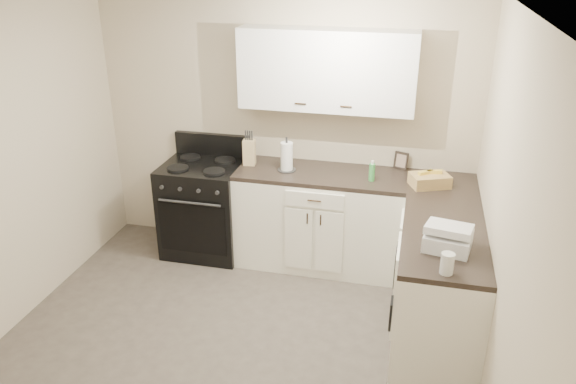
% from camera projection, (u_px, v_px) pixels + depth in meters
% --- Properties ---
extents(floor, '(3.60, 3.60, 0.00)m').
position_uv_depth(floor, '(227.00, 355.00, 4.24)').
color(floor, '#473F38').
rests_on(floor, ground).
extents(ceiling, '(3.60, 3.60, 0.00)m').
position_uv_depth(ceiling, '(208.00, 9.00, 3.23)').
color(ceiling, white).
rests_on(ceiling, wall_back).
extents(wall_back, '(3.60, 0.00, 3.60)m').
position_uv_depth(wall_back, '(284.00, 127.00, 5.34)').
color(wall_back, beige).
rests_on(wall_back, ground).
extents(wall_right, '(0.00, 3.60, 3.60)m').
position_uv_depth(wall_right, '(504.00, 235.00, 3.35)').
color(wall_right, beige).
rests_on(wall_right, ground).
extents(base_cabinets_back, '(1.55, 0.60, 0.90)m').
position_uv_depth(base_cabinets_back, '(320.00, 220.00, 5.30)').
color(base_cabinets_back, white).
rests_on(base_cabinets_back, floor).
extents(base_cabinets_right, '(0.60, 1.90, 0.90)m').
position_uv_depth(base_cabinets_right, '(437.00, 270.00, 4.50)').
color(base_cabinets_right, white).
rests_on(base_cabinets_right, floor).
extents(countertop_back, '(1.55, 0.60, 0.04)m').
position_uv_depth(countertop_back, '(321.00, 174.00, 5.11)').
color(countertop_back, black).
rests_on(countertop_back, base_cabinets_back).
extents(countertop_right, '(0.60, 1.90, 0.04)m').
position_uv_depth(countertop_right, '(444.00, 218.00, 4.31)').
color(countertop_right, black).
rests_on(countertop_right, base_cabinets_right).
extents(upper_cabinets, '(1.55, 0.30, 0.70)m').
position_uv_depth(upper_cabinets, '(327.00, 70.00, 4.87)').
color(upper_cabinets, white).
rests_on(upper_cabinets, wall_back).
extents(stove, '(0.76, 0.65, 0.92)m').
position_uv_depth(stove, '(205.00, 208.00, 5.52)').
color(stove, black).
rests_on(stove, floor).
extents(knife_block, '(0.12, 0.11, 0.24)m').
position_uv_depth(knife_block, '(249.00, 152.00, 5.24)').
color(knife_block, '#D3B882').
rests_on(knife_block, countertop_back).
extents(paper_towel, '(0.13, 0.13, 0.27)m').
position_uv_depth(paper_towel, '(287.00, 157.00, 5.10)').
color(paper_towel, white).
rests_on(paper_towel, countertop_back).
extents(soap_bottle, '(0.07, 0.07, 0.16)m').
position_uv_depth(soap_bottle, '(372.00, 172.00, 4.90)').
color(soap_bottle, green).
rests_on(soap_bottle, countertop_back).
extents(picture_frame, '(0.13, 0.08, 0.16)m').
position_uv_depth(picture_frame, '(401.00, 161.00, 5.16)').
color(picture_frame, black).
rests_on(picture_frame, countertop_back).
extents(wicker_basket, '(0.38, 0.32, 0.11)m').
position_uv_depth(wicker_basket, '(430.00, 180.00, 4.80)').
color(wicker_basket, tan).
rests_on(wicker_basket, countertop_right).
extents(countertop_grill, '(0.35, 0.33, 0.11)m').
position_uv_depth(countertop_grill, '(448.00, 241.00, 3.82)').
color(countertop_grill, white).
rests_on(countertop_grill, countertop_right).
extents(glass_jar, '(0.10, 0.10, 0.14)m').
position_uv_depth(glass_jar, '(447.00, 264.00, 3.51)').
color(glass_jar, silver).
rests_on(glass_jar, countertop_right).
extents(oven_mitt_near, '(0.02, 0.13, 0.22)m').
position_uv_depth(oven_mitt_near, '(391.00, 313.00, 4.00)').
color(oven_mitt_near, black).
rests_on(oven_mitt_near, base_cabinets_right).
extents(oven_mitt_far, '(0.02, 0.17, 0.29)m').
position_uv_depth(oven_mitt_far, '(396.00, 267.00, 4.37)').
color(oven_mitt_far, black).
rests_on(oven_mitt_far, base_cabinets_right).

